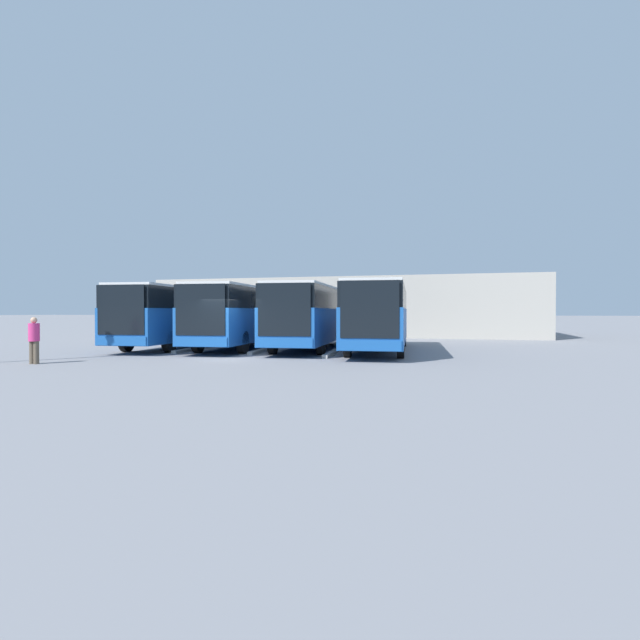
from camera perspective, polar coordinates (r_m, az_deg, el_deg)
The scene contains 10 objects.
ground_plane at distance 21.52m, azimuth -10.28°, elevation -4.30°, with size 600.00×600.00×0.00m, color gray.
bus_0 at distance 24.96m, azimuth 6.80°, elevation 0.63°, with size 3.62×12.07×3.28m.
curb_divider_0 at distance 23.67m, azimuth 1.70°, elevation -3.64°, with size 0.24×5.65×0.15m, color #9E9E99.
bus_1 at distance 26.44m, azimuth -0.90°, elevation 0.65°, with size 3.62×12.07×3.28m.
curb_divider_1 at distance 25.45m, azimuth -6.03°, elevation -3.33°, with size 0.24×5.65×0.15m, color #9E9E99.
bus_2 at distance 27.42m, azimuth -8.51°, elevation 0.65°, with size 3.62×12.07×3.28m.
curb_divider_2 at distance 26.75m, azimuth -13.66°, elevation -3.14°, with size 0.24×5.65×0.15m, color #9E9E99.
bus_3 at distance 28.81m, azimuth -15.52°, elevation 0.63°, with size 3.62×12.07×3.28m.
pedestrian at distance 21.60m, azimuth -29.88°, elevation -1.87°, with size 0.43×0.42×1.76m.
station_building at distance 43.82m, azimuth 3.29°, elevation 1.48°, with size 31.54×13.54×4.73m.
Camera 1 is at (-9.38, 19.27, 1.94)m, focal length 28.00 mm.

